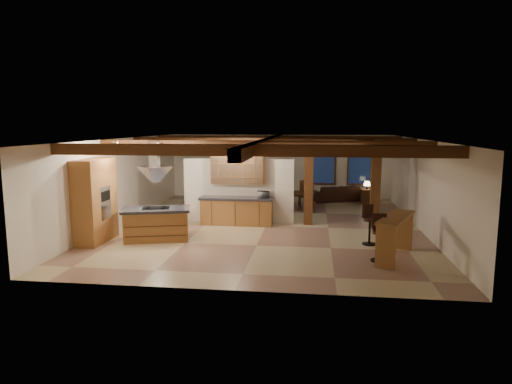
# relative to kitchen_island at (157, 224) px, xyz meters

# --- Properties ---
(ground) EXTENTS (12.00, 12.00, 0.00)m
(ground) POSITION_rel_kitchen_island_xyz_m (3.00, 2.21, -0.48)
(ground) COLOR tan
(ground) RESTS_ON ground
(room_walls) EXTENTS (12.00, 12.00, 12.00)m
(room_walls) POSITION_rel_kitchen_island_xyz_m (3.00, 2.21, 1.30)
(room_walls) COLOR silver
(room_walls) RESTS_ON ground
(ceiling_beams) EXTENTS (10.00, 12.00, 0.28)m
(ceiling_beams) POSITION_rel_kitchen_island_xyz_m (3.00, 2.21, 2.28)
(ceiling_beams) COLOR #422210
(ceiling_beams) RESTS_ON room_walls
(timber_posts) EXTENTS (2.50, 0.30, 2.90)m
(timber_posts) POSITION_rel_kitchen_island_xyz_m (5.50, 2.71, 1.28)
(timber_posts) COLOR #422210
(timber_posts) RESTS_ON ground
(partition_wall) EXTENTS (3.80, 0.18, 2.20)m
(partition_wall) POSITION_rel_kitchen_island_xyz_m (2.00, 2.71, 0.62)
(partition_wall) COLOR silver
(partition_wall) RESTS_ON ground
(pantry_cabinet) EXTENTS (0.67, 1.60, 2.40)m
(pantry_cabinet) POSITION_rel_kitchen_island_xyz_m (-1.67, -0.39, 0.71)
(pantry_cabinet) COLOR brown
(pantry_cabinet) RESTS_ON ground
(back_counter) EXTENTS (2.50, 0.66, 0.94)m
(back_counter) POSITION_rel_kitchen_island_xyz_m (2.00, 2.32, -0.01)
(back_counter) COLOR brown
(back_counter) RESTS_ON ground
(upper_display_cabinet) EXTENTS (1.80, 0.36, 0.95)m
(upper_display_cabinet) POSITION_rel_kitchen_island_xyz_m (2.00, 2.52, 1.37)
(upper_display_cabinet) COLOR brown
(upper_display_cabinet) RESTS_ON partition_wall
(range_hood) EXTENTS (1.10, 1.10, 1.40)m
(range_hood) POSITION_rel_kitchen_island_xyz_m (-0.00, 0.00, 1.30)
(range_hood) COLOR silver
(range_hood) RESTS_ON room_walls
(back_windows) EXTENTS (2.70, 0.07, 1.70)m
(back_windows) POSITION_rel_kitchen_island_xyz_m (5.80, 8.14, 1.02)
(back_windows) COLOR #422210
(back_windows) RESTS_ON room_walls
(framed_art) EXTENTS (0.65, 0.05, 0.85)m
(framed_art) POSITION_rel_kitchen_island_xyz_m (1.50, 8.15, 1.22)
(framed_art) COLOR #422210
(framed_art) RESTS_ON room_walls
(recessed_cans) EXTENTS (3.16, 2.46, 0.03)m
(recessed_cans) POSITION_rel_kitchen_island_xyz_m (0.46, 0.28, 2.39)
(recessed_cans) COLOR silver
(recessed_cans) RESTS_ON room_walls
(kitchen_island) EXTENTS (2.15, 1.52, 0.96)m
(kitchen_island) POSITION_rel_kitchen_island_xyz_m (0.00, 0.00, 0.00)
(kitchen_island) COLOR brown
(kitchen_island) RESTS_ON ground
(dining_table) EXTENTS (2.01, 1.22, 0.68)m
(dining_table) POSITION_rel_kitchen_island_xyz_m (3.65, 5.31, -0.14)
(dining_table) COLOR #3E210F
(dining_table) RESTS_ON ground
(sofa) EXTENTS (2.48, 1.76, 0.68)m
(sofa) POSITION_rel_kitchen_island_xyz_m (5.59, 7.67, -0.15)
(sofa) COLOR black
(sofa) RESTS_ON ground
(microwave) EXTENTS (0.43, 0.33, 0.22)m
(microwave) POSITION_rel_kitchen_island_xyz_m (2.90, 2.32, 0.57)
(microwave) COLOR silver
(microwave) RESTS_ON back_counter
(bar_counter) EXTENTS (1.29, 2.11, 1.09)m
(bar_counter) POSITION_rel_kitchen_island_xyz_m (6.64, -1.03, 0.25)
(bar_counter) COLOR brown
(bar_counter) RESTS_ON ground
(side_table) EXTENTS (0.49, 0.49, 0.60)m
(side_table) POSITION_rel_kitchen_island_xyz_m (6.84, 7.20, -0.18)
(side_table) COLOR #422210
(side_table) RESTS_ON ground
(table_lamp) EXTENTS (0.29, 0.29, 0.34)m
(table_lamp) POSITION_rel_kitchen_island_xyz_m (6.84, 7.20, 0.36)
(table_lamp) COLOR black
(table_lamp) RESTS_ON side_table
(bar_stool_a) EXTENTS (0.41, 0.41, 1.18)m
(bar_stool_a) POSITION_rel_kitchen_island_xyz_m (6.21, -1.31, 0.11)
(bar_stool_a) COLOR black
(bar_stool_a) RESTS_ON ground
(bar_stool_b) EXTENTS (0.41, 0.43, 1.14)m
(bar_stool_b) POSITION_rel_kitchen_island_xyz_m (6.14, 0.28, 0.09)
(bar_stool_b) COLOR black
(bar_stool_b) RESTS_ON ground
(dining_chairs) EXTENTS (2.00, 2.00, 1.11)m
(dining_chairs) POSITION_rel_kitchen_island_xyz_m (3.65, 5.31, 0.08)
(dining_chairs) COLOR #422210
(dining_chairs) RESTS_ON ground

